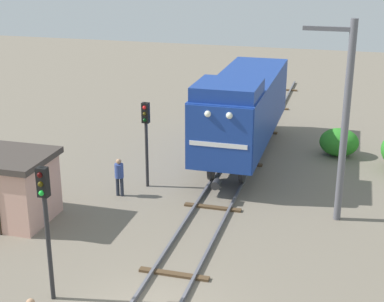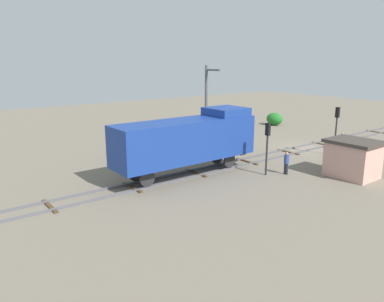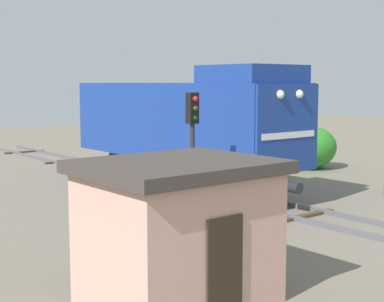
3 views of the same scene
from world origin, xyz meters
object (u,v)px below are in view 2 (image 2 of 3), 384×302
object	(u,v)px
traffic_signal_mid	(268,139)
worker_by_signal	(286,161)
traffic_signal_near	(337,122)
relay_hut	(353,158)
catenary_mast	(207,107)
worker_near_track	(342,140)
locomotive	(188,139)

from	to	relation	value
traffic_signal_mid	worker_by_signal	distance (m)	2.31
traffic_signal_near	relay_hut	xyz separation A→B (m)	(-4.30, 4.59, -1.62)
traffic_signal_near	relay_hut	distance (m)	6.50
traffic_signal_near	catenary_mast	xyz separation A→B (m)	(8.14, 8.07, 1.17)
worker_by_signal	relay_hut	distance (m)	4.69
catenary_mast	relay_hut	world-z (taller)	catenary_mast
worker_by_signal	catenary_mast	world-z (taller)	catenary_mast
traffic_signal_mid	worker_near_track	world-z (taller)	traffic_signal_mid
traffic_signal_near	locomotive	bearing A→B (deg)	77.02
traffic_signal_near	worker_by_signal	world-z (taller)	traffic_signal_near
relay_hut	locomotive	bearing A→B (deg)	51.10
traffic_signal_near	relay_hut	world-z (taller)	traffic_signal_near
catenary_mast	traffic_signal_mid	bearing A→B (deg)	172.23
worker_near_track	locomotive	bearing A→B (deg)	-47.68
traffic_signal_near	catenary_mast	world-z (taller)	catenary_mast
catenary_mast	relay_hut	bearing A→B (deg)	-164.38
traffic_signal_mid	catenary_mast	distance (m)	8.54
worker_near_track	worker_by_signal	world-z (taller)	same
worker_near_track	relay_hut	distance (m)	8.71
worker_near_track	catenary_mast	xyz separation A→B (m)	(7.34, 10.53, 3.18)
locomotive	catenary_mast	xyz separation A→B (m)	(4.94, -5.82, 1.41)
traffic_signal_near	worker_near_track	bearing A→B (deg)	-72.01
worker_by_signal	catenary_mast	size ratio (longest dim) A/B	0.22
traffic_signal_near	traffic_signal_mid	world-z (taller)	traffic_signal_near
relay_hut	catenary_mast	bearing A→B (deg)	15.62
locomotive	traffic_signal_mid	distance (m)	5.78
worker_near_track	catenary_mast	bearing A→B (deg)	-74.19
worker_near_track	worker_by_signal	distance (m)	10.52
traffic_signal_near	traffic_signal_mid	xyz separation A→B (m)	(-0.20, 9.21, -0.29)
worker_by_signal	worker_near_track	bearing A→B (deg)	-35.80
locomotive	traffic_signal_near	xyz separation A→B (m)	(-3.20, -13.89, 0.24)
traffic_signal_mid	worker_by_signal	world-z (taller)	traffic_signal_mid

